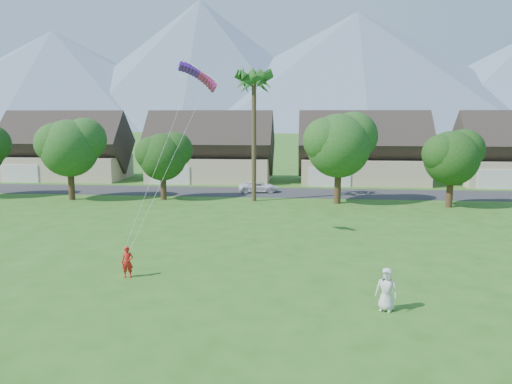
# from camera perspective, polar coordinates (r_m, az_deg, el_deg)

# --- Properties ---
(ground) EXTENTS (500.00, 500.00, 0.00)m
(ground) POSITION_cam_1_polar(r_m,az_deg,el_deg) (21.07, -2.73, -14.55)
(ground) COLOR #2D6019
(ground) RESTS_ON ground
(street) EXTENTS (90.00, 7.00, 0.01)m
(street) POSITION_cam_1_polar(r_m,az_deg,el_deg) (53.86, 2.48, -0.06)
(street) COLOR #2D2D30
(street) RESTS_ON ground
(kite_flyer) EXTENTS (0.65, 0.48, 1.64)m
(kite_flyer) POSITION_cam_1_polar(r_m,az_deg,el_deg) (26.83, -14.48, -7.76)
(kite_flyer) COLOR red
(kite_flyer) RESTS_ON ground
(watcher) EXTENTS (1.08, 0.89, 1.89)m
(watcher) POSITION_cam_1_polar(r_m,az_deg,el_deg) (22.47, 14.69, -10.72)
(watcher) COLOR silver
(watcher) RESTS_ON ground
(parked_car) EXTENTS (4.55, 2.67, 1.19)m
(parked_car) POSITION_cam_1_polar(r_m,az_deg,el_deg) (53.92, 0.27, 0.60)
(parked_car) COLOR white
(parked_car) RESTS_ON ground
(mountain_ridge) EXTENTS (540.00, 240.00, 70.00)m
(mountain_ridge) POSITION_cam_1_polar(r_m,az_deg,el_deg) (279.99, 7.29, 13.07)
(mountain_ridge) COLOR slate
(mountain_ridge) RESTS_ON ground
(houses_row) EXTENTS (72.75, 8.19, 8.86)m
(houses_row) POSITION_cam_1_polar(r_m,az_deg,el_deg) (62.36, 3.40, 4.34)
(houses_row) COLOR beige
(houses_row) RESTS_ON ground
(tree_row) EXTENTS (62.27, 6.67, 8.45)m
(tree_row) POSITION_cam_1_polar(r_m,az_deg,el_deg) (47.34, 0.73, 4.67)
(tree_row) COLOR #47301C
(tree_row) RESTS_ON ground
(fan_palm) EXTENTS (3.00, 3.00, 13.80)m
(fan_palm) POSITION_cam_1_polar(r_m,az_deg,el_deg) (47.99, -0.24, 12.98)
(fan_palm) COLOR #4C3D26
(fan_palm) RESTS_ON ground
(parafoil_kite) EXTENTS (2.75, 1.20, 0.50)m
(parafoil_kite) POSITION_cam_1_polar(r_m,az_deg,el_deg) (32.18, -6.52, 13.21)
(parafoil_kite) COLOR #5016AA
(parafoil_kite) RESTS_ON ground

